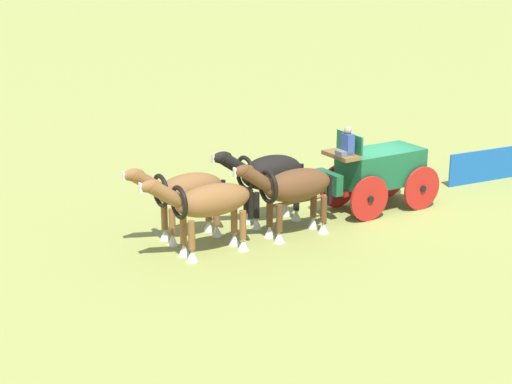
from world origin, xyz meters
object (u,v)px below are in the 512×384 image
Objects in this scene: draft_horse_rear_off at (268,175)px; draft_horse_lead_off at (185,192)px; show_wagon at (377,170)px; draft_horse_lead_near at (208,204)px; draft_horse_rear_near at (293,188)px.

draft_horse_rear_off is 2.62m from draft_horse_lead_off.
draft_horse_rear_off is at bearing -174.08° from draft_horse_lead_off.
show_wagon is 6.11m from draft_horse_lead_near.
show_wagon reaches higher than draft_horse_rear_near.
show_wagon is 1.86× the size of draft_horse_rear_off.
draft_horse_rear_near is 1.05× the size of draft_horse_lead_off.
show_wagon is 1.75× the size of draft_horse_lead_near.
show_wagon is 1.78× the size of draft_horse_rear_near.
draft_horse_rear_near is at bearing -174.08° from draft_horse_lead_near.
show_wagon reaches higher than draft_horse_lead_near.
show_wagon is at bearing -163.53° from draft_horse_rear_near.
draft_horse_rear_near is 1.05× the size of draft_horse_rear_off.
draft_horse_lead_off is (0.13, -1.29, -0.04)m from draft_horse_lead_near.
draft_horse_rear_off is at bearing -4.85° from show_wagon.
draft_horse_lead_off is (2.72, -1.02, -0.05)m from draft_horse_rear_near.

